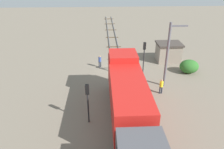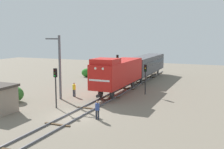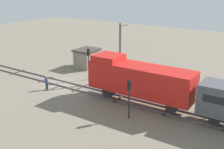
% 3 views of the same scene
% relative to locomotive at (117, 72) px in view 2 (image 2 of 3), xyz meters
% --- Properties ---
extents(ground_plane, '(100.97, 100.97, 0.00)m').
position_rel_locomotive_xyz_m(ground_plane, '(0.00, -10.72, -2.77)').
color(ground_plane, '#756B5B').
extents(railway_track, '(2.40, 67.31, 0.16)m').
position_rel_locomotive_xyz_m(railway_track, '(0.00, -10.72, -2.70)').
color(railway_track, '#595960').
rests_on(railway_track, ground).
extents(locomotive, '(2.90, 11.60, 4.60)m').
position_rel_locomotive_xyz_m(locomotive, '(0.00, 0.00, 0.00)').
color(locomotive, red).
rests_on(locomotive, railway_track).
extents(passenger_car_leading, '(2.84, 14.00, 3.66)m').
position_rel_locomotive_xyz_m(passenger_car_leading, '(0.00, 13.34, -0.25)').
color(passenger_car_leading, '#4C4C51').
rests_on(passenger_car_leading, railway_track).
extents(traffic_signal_near, '(0.32, 0.34, 4.09)m').
position_rel_locomotive_xyz_m(traffic_signal_near, '(-3.20, -8.92, 0.08)').
color(traffic_signal_near, '#262628').
rests_on(traffic_signal_near, ground).
extents(traffic_signal_mid, '(0.32, 0.34, 3.78)m').
position_rel_locomotive_xyz_m(traffic_signal_mid, '(3.40, 0.88, -0.13)').
color(traffic_signal_mid, '#262628').
rests_on(traffic_signal_mid, ground).
extents(traffic_signal_far, '(0.32, 0.34, 4.22)m').
position_rel_locomotive_xyz_m(traffic_signal_far, '(-3.60, 9.08, 0.16)').
color(traffic_signal_far, '#262628').
rests_on(traffic_signal_far, ground).
extents(worker_near_track, '(0.38, 0.38, 1.70)m').
position_rel_locomotive_xyz_m(worker_near_track, '(2.40, -10.84, -1.78)').
color(worker_near_track, '#262B38').
rests_on(worker_near_track, ground).
extents(worker_by_signal, '(0.38, 0.38, 1.70)m').
position_rel_locomotive_xyz_m(worker_by_signal, '(-4.20, -3.60, -1.78)').
color(worker_by_signal, '#262B38').
rests_on(worker_by_signal, ground).
extents(catenary_mast, '(1.94, 0.28, 7.37)m').
position_rel_locomotive_xyz_m(catenary_mast, '(-5.07, -5.33, 1.15)').
color(catenary_mast, '#595960').
rests_on(catenary_mast, ground).
extents(bush_near, '(2.43, 1.99, 1.77)m').
position_rel_locomotive_xyz_m(bush_near, '(-9.10, -8.54, -1.89)').
color(bush_near, '#2B6526').
rests_on(bush_near, ground).
extents(bush_mid, '(2.04, 1.67, 1.49)m').
position_rel_locomotive_xyz_m(bush_mid, '(-10.16, 11.07, -2.03)').
color(bush_mid, '#287826').
rests_on(bush_mid, ground).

